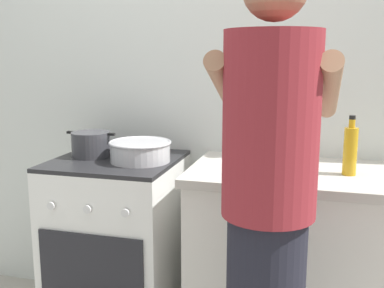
{
  "coord_description": "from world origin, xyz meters",
  "views": [
    {
      "loc": [
        0.6,
        -1.9,
        1.4
      ],
      "look_at": [
        0.05,
        0.12,
        1.0
      ],
      "focal_mm": 42.96,
      "sensor_mm": 36.0,
      "label": 1
    }
  ],
  "objects": [
    {
      "name": "oil_bottle",
      "position": [
        0.75,
        0.12,
        1.01
      ],
      "size": [
        0.06,
        0.06,
        0.26
      ],
      "color": "gold",
      "rests_on": "countertop"
    },
    {
      "name": "person",
      "position": [
        0.47,
        -0.47,
        0.86
      ],
      "size": [
        0.41,
        0.5,
        1.7
      ],
      "color": "black",
      "rests_on": "ground"
    },
    {
      "name": "pot",
      "position": [
        -0.49,
        0.16,
        0.96
      ],
      "size": [
        0.26,
        0.19,
        0.13
      ],
      "color": "#38383D",
      "rests_on": "stove_range"
    },
    {
      "name": "utensil_crock",
      "position": [
        0.32,
        0.33,
        0.99
      ],
      "size": [
        0.1,
        0.1,
        0.31
      ],
      "color": "silver",
      "rests_on": "countertop"
    },
    {
      "name": "countertop",
      "position": [
        0.55,
        0.15,
        0.45
      ],
      "size": [
        1.0,
        0.6,
        0.9
      ],
      "color": "silver",
      "rests_on": "ground"
    },
    {
      "name": "mixing_bowl",
      "position": [
        -0.21,
        0.13,
        0.95
      ],
      "size": [
        0.3,
        0.3,
        0.1
      ],
      "color": "#B7B7BC",
      "rests_on": "stove_range"
    },
    {
      "name": "stove_range",
      "position": [
        -0.35,
        0.15,
        0.45
      ],
      "size": [
        0.6,
        0.62,
        0.9
      ],
      "color": "white",
      "rests_on": "ground"
    },
    {
      "name": "back_wall",
      "position": [
        0.2,
        0.5,
        1.25
      ],
      "size": [
        3.2,
        0.1,
        2.5
      ],
      "color": "silver",
      "rests_on": "ground"
    }
  ]
}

